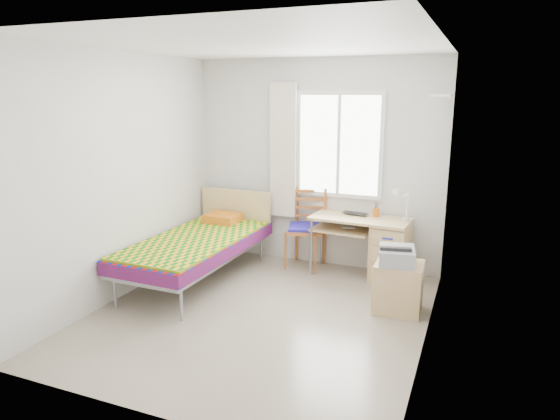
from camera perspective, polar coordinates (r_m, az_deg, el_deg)
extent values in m
plane|color=#BCAD93|center=(5.14, -2.33, -11.83)|extent=(3.50, 3.50, 0.00)
plane|color=white|center=(4.67, -2.64, 18.40)|extent=(3.50, 3.50, 0.00)
plane|color=silver|center=(6.35, 4.13, 5.29)|extent=(3.20, 0.00, 3.20)
plane|color=silver|center=(5.59, -17.60, 3.59)|extent=(0.00, 3.50, 3.50)
plane|color=silver|center=(4.34, 17.14, 0.93)|extent=(0.00, 3.50, 3.50)
cube|color=white|center=(6.21, 6.77, 7.38)|extent=(1.10, 0.04, 1.30)
cube|color=white|center=(6.21, 6.74, 7.37)|extent=(1.00, 0.02, 1.20)
cube|color=white|center=(6.20, 6.73, 7.37)|extent=(0.04, 0.02, 1.20)
cube|color=white|center=(6.41, 0.36, 6.75)|extent=(0.35, 0.05, 1.70)
cube|color=white|center=(5.65, 17.99, 12.34)|extent=(0.20, 0.32, 0.03)
cube|color=gray|center=(5.93, -9.55, -4.82)|extent=(1.00, 2.13, 0.06)
cube|color=#A90E0B|center=(5.90, -9.58, -4.04)|extent=(1.04, 2.15, 0.15)
cube|color=#ECB110|center=(5.86, -9.71, -3.31)|extent=(1.01, 2.03, 0.03)
cube|color=tan|center=(6.71, -5.08, -0.11)|extent=(1.01, 0.07, 0.58)
cube|color=orange|center=(6.51, -6.55, -0.90)|extent=(0.43, 0.37, 0.11)
cylinder|color=gray|center=(5.50, -18.36, -8.90)|extent=(0.04, 0.04, 0.34)
cylinder|color=gray|center=(6.60, -2.15, -4.46)|extent=(0.04, 0.04, 0.34)
cube|color=tan|center=(6.03, 9.17, -1.00)|extent=(1.19, 0.61, 0.03)
cube|color=tan|center=(6.06, 12.53, -4.65)|extent=(0.44, 0.54, 0.70)
cube|color=tan|center=(6.11, 7.18, -2.18)|extent=(0.74, 0.54, 0.02)
cylinder|color=gray|center=(6.07, 3.58, -4.33)|extent=(0.03, 0.03, 0.70)
cylinder|color=gray|center=(6.46, 4.81, -3.24)|extent=(0.03, 0.03, 0.70)
cube|color=#99561D|center=(6.31, 2.92, -2.29)|extent=(0.54, 0.54, 0.04)
cube|color=#231B99|center=(6.30, 2.93, -2.00)|extent=(0.51, 0.51, 0.04)
cube|color=#99561D|center=(6.42, 3.53, 0.76)|extent=(0.38, 0.14, 0.43)
cylinder|color=#99561D|center=(6.27, 0.62, -4.69)|extent=(0.03, 0.03, 0.49)
cylinder|color=#99561D|center=(6.43, 5.14, -1.93)|extent=(0.04, 0.04, 1.00)
cube|color=tan|center=(5.26, 13.37, -8.58)|extent=(0.48, 0.43, 0.51)
cube|color=tan|center=(5.25, 10.86, -7.11)|extent=(0.02, 0.38, 0.19)
cube|color=tan|center=(5.33, 10.76, -9.27)|extent=(0.02, 0.38, 0.19)
cube|color=#9B9CA2|center=(5.13, 13.19, -5.12)|extent=(0.41, 0.45, 0.16)
cube|color=black|center=(5.11, 13.24, -4.25)|extent=(0.32, 0.37, 0.02)
imported|color=black|center=(6.11, 8.40, -0.52)|extent=(0.35, 0.26, 0.02)
cylinder|color=orange|center=(6.10, 10.91, -0.27)|extent=(0.09, 0.09, 0.10)
cylinder|color=white|center=(6.00, 14.26, -1.02)|extent=(0.10, 0.10, 0.03)
cylinder|color=white|center=(5.96, 14.34, 0.36)|extent=(0.02, 0.12, 0.28)
cylinder|color=white|center=(5.86, 14.11, 1.59)|extent=(0.13, 0.25, 0.11)
cone|color=white|center=(5.76, 13.20, 1.77)|extent=(0.15, 0.16, 0.13)
imported|color=gray|center=(6.13, 7.02, -1.85)|extent=(0.22, 0.25, 0.02)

